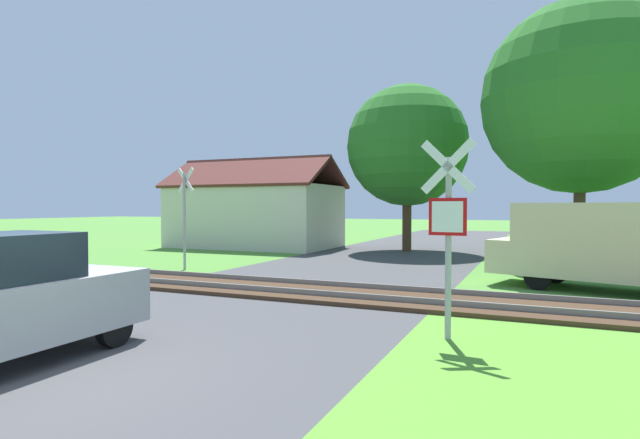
{
  "coord_description": "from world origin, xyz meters",
  "views": [
    {
      "loc": [
        5.79,
        -4.11,
        2.14
      ],
      "look_at": [
        0.5,
        8.05,
        1.8
      ],
      "focal_mm": 28.0,
      "sensor_mm": 36.0,
      "label": 1
    }
  ],
  "objects": [
    {
      "name": "ground_plane",
      "position": [
        0.0,
        0.0,
        0.0
      ],
      "size": [
        160.0,
        160.0,
        0.0
      ],
      "primitive_type": "plane",
      "color": "#4C8433"
    },
    {
      "name": "stop_sign_near",
      "position": [
        4.5,
        4.01,
        1.83
      ],
      "size": [
        0.88,
        0.16,
        3.22
      ],
      "rotation": [
        0.0,
        0.0,
        3.08
      ],
      "color": "#9E9EA5",
      "rests_on": "ground"
    },
    {
      "name": "rail_track",
      "position": [
        0.0,
        7.05,
        0.06
      ],
      "size": [
        60.0,
        2.6,
        0.22
      ],
      "color": "#422D1E",
      "rests_on": "ground"
    },
    {
      "name": "road_asphalt",
      "position": [
        0.0,
        2.0,
        0.0
      ],
      "size": [
        7.67,
        80.0,
        0.01
      ],
      "primitive_type": "cube",
      "color": "#424244",
      "rests_on": "ground"
    },
    {
      "name": "tree_center",
      "position": [
        0.04,
        19.64,
        5.08
      ],
      "size": [
        5.82,
        5.82,
        8.0
      ],
      "color": "#513823",
      "rests_on": "ground"
    },
    {
      "name": "tree_right",
      "position": [
        7.25,
        16.72,
        6.18
      ],
      "size": [
        7.13,
        7.13,
        9.75
      ],
      "color": "#513823",
      "rests_on": "ground"
    },
    {
      "name": "mail_truck",
      "position": [
        7.27,
        10.22,
        1.24
      ],
      "size": [
        5.23,
        3.23,
        2.24
      ],
      "rotation": [
        0.0,
        0.0,
        1.27
      ],
      "color": "beige",
      "rests_on": "ground"
    },
    {
      "name": "crossing_sign_far",
      "position": [
        -5.15,
        9.54,
        2.0
      ],
      "size": [
        0.85,
        0.27,
        3.47
      ],
      "rotation": [
        0.0,
        0.0,
        -0.28
      ],
      "color": "#9E9EA5",
      "rests_on": "ground"
    },
    {
      "name": "house",
      "position": [
        -7.96,
        18.84,
        1.76
      ],
      "size": [
        8.8,
        5.36,
        4.75
      ],
      "rotation": [
        0.0,
        0.0,
        -0.0
      ],
      "color": "beige",
      "rests_on": "ground"
    }
  ]
}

